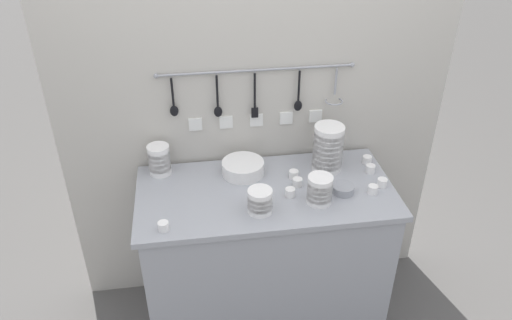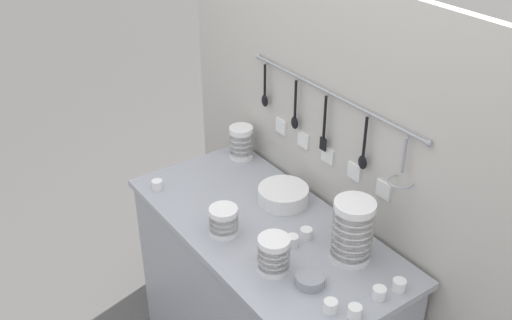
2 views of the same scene
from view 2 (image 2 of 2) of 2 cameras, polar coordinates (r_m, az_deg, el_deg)
counter at (r=2.81m, az=0.78°, el=-13.74°), size 1.31×0.64×0.92m
back_wall at (r=2.68m, az=6.98°, el=-3.09°), size 2.11×0.11×1.89m
bowl_stack_back_corner at (r=2.30m, az=9.18°, el=-6.66°), size 0.16×0.16×0.26m
bowl_stack_nested_right at (r=2.95m, az=-1.42°, el=1.70°), size 0.12×0.12×0.16m
bowl_stack_short_front at (r=2.25m, az=1.70°, el=-8.96°), size 0.12×0.12×0.15m
bowl_stack_wide_centre at (r=2.44m, az=-3.09°, el=-5.81°), size 0.12×0.12×0.12m
plate_stack at (r=2.64m, az=2.62°, el=-3.35°), size 0.22×0.22×0.07m
steel_mixing_bowl at (r=2.24m, az=5.17°, el=-11.27°), size 0.11×0.11×0.04m
cup_front_right at (r=2.26m, az=13.47°, el=-11.51°), size 0.05×0.05×0.04m
cup_beside_plates at (r=2.44m, az=4.80°, el=-6.98°), size 0.05×0.05×0.04m
cup_edge_far at (r=2.40m, az=1.14°, el=-7.70°), size 0.05×0.05×0.04m
cup_front_left at (r=2.22m, az=11.65°, el=-12.30°), size 0.05×0.05×0.04m
cup_edge_near at (r=2.77m, az=-9.39°, el=-2.34°), size 0.05×0.05×0.04m
cup_mid_row at (r=2.14m, az=9.39°, el=-14.04°), size 0.05×0.05×0.04m
cup_centre at (r=2.40m, az=3.49°, el=-7.66°), size 0.05×0.05×0.04m
cup_back_right at (r=2.14m, az=7.10°, el=-13.63°), size 0.05×0.05×0.04m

